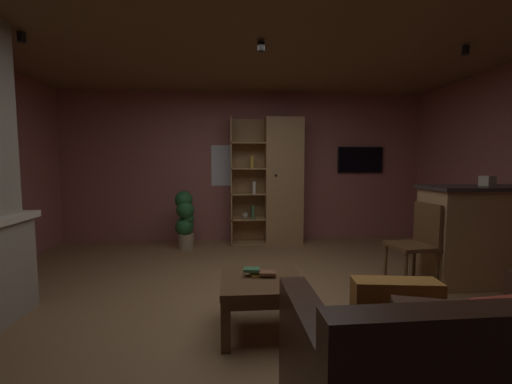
# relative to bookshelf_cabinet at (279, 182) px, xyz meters

# --- Properties ---
(floor) EXTENTS (6.24, 5.42, 0.02)m
(floor) POSITION_rel_bookshelf_cabinet_xyz_m (-0.54, -2.47, -1.05)
(floor) COLOR olive
(floor) RESTS_ON ground
(wall_back) EXTENTS (6.36, 0.06, 2.56)m
(wall_back) POSITION_rel_bookshelf_cabinet_xyz_m (-0.54, 0.27, 0.24)
(wall_back) COLOR #9E5B56
(wall_back) RESTS_ON ground
(ceiling) EXTENTS (6.24, 5.42, 0.02)m
(ceiling) POSITION_rel_bookshelf_cabinet_xyz_m (-0.54, -2.47, 1.53)
(ceiling) COLOR brown
(window_pane_back) EXTENTS (0.72, 0.01, 0.70)m
(window_pane_back) POSITION_rel_bookshelf_cabinet_xyz_m (-0.78, 0.24, 0.27)
(window_pane_back) COLOR white
(bookshelf_cabinet) EXTENTS (1.20, 0.41, 2.10)m
(bookshelf_cabinet) POSITION_rel_bookshelf_cabinet_xyz_m (0.00, 0.00, 0.00)
(bookshelf_cabinet) COLOR #A87F51
(bookshelf_cabinet) RESTS_ON ground
(kitchen_bar_counter) EXTENTS (1.56, 0.60, 1.10)m
(kitchen_bar_counter) POSITION_rel_bookshelf_cabinet_xyz_m (2.12, -2.09, -0.49)
(kitchen_bar_counter) COLOR #A87F51
(kitchen_bar_counter) RESTS_ON ground
(tissue_box) EXTENTS (0.14, 0.14, 0.11)m
(tissue_box) POSITION_rel_bookshelf_cabinet_xyz_m (2.02, -2.08, 0.12)
(tissue_box) COLOR #BFB299
(tissue_box) RESTS_ON kitchen_bar_counter
(leather_couch) EXTENTS (1.63, 0.95, 0.84)m
(leather_couch) POSITION_rel_bookshelf_cabinet_xyz_m (0.29, -4.09, -0.74)
(leather_couch) COLOR #382116
(leather_couch) RESTS_ON ground
(coffee_table) EXTENTS (0.64, 0.64, 0.43)m
(coffee_table) POSITION_rel_bookshelf_cabinet_xyz_m (-0.57, -2.95, -0.69)
(coffee_table) COLOR brown
(coffee_table) RESTS_ON ground
(table_book_0) EXTENTS (0.15, 0.12, 0.02)m
(table_book_0) POSITION_rel_bookshelf_cabinet_xyz_m (-0.59, -2.88, -0.60)
(table_book_0) COLOR gold
(table_book_0) RESTS_ON coffee_table
(table_book_1) EXTENTS (0.14, 0.11, 0.02)m
(table_book_1) POSITION_rel_bookshelf_cabinet_xyz_m (-0.51, -2.90, -0.58)
(table_book_1) COLOR brown
(table_book_1) RESTS_ON coffee_table
(table_book_2) EXTENTS (0.14, 0.10, 0.02)m
(table_book_2) POSITION_rel_bookshelf_cabinet_xyz_m (-0.64, -2.88, -0.56)
(table_book_2) COLOR #387247
(table_book_2) RESTS_ON coffee_table
(dining_chair) EXTENTS (0.46, 0.46, 0.92)m
(dining_chair) POSITION_rel_bookshelf_cabinet_xyz_m (1.21, -2.14, -0.51)
(dining_chair) COLOR brown
(dining_chair) RESTS_ON ground
(potted_floor_plant) EXTENTS (0.31, 0.33, 0.92)m
(potted_floor_plant) POSITION_rel_bookshelf_cabinet_xyz_m (-1.53, -0.32, -0.55)
(potted_floor_plant) COLOR #9E896B
(potted_floor_plant) RESTS_ON ground
(wall_mounted_tv) EXTENTS (0.81, 0.06, 0.45)m
(wall_mounted_tv) POSITION_rel_bookshelf_cabinet_xyz_m (1.49, 0.21, 0.37)
(wall_mounted_tv) COLOR black
(track_light_spot_0) EXTENTS (0.07, 0.07, 0.09)m
(track_light_spot_0) POSITION_rel_bookshelf_cabinet_xyz_m (-2.69, -2.25, 1.45)
(track_light_spot_0) COLOR black
(track_light_spot_1) EXTENTS (0.07, 0.07, 0.09)m
(track_light_spot_1) POSITION_rel_bookshelf_cabinet_xyz_m (-0.50, -2.18, 1.45)
(track_light_spot_1) COLOR black
(track_light_spot_2) EXTENTS (0.07, 0.07, 0.09)m
(track_light_spot_2) POSITION_rel_bookshelf_cabinet_xyz_m (1.58, -2.23, 1.45)
(track_light_spot_2) COLOR black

